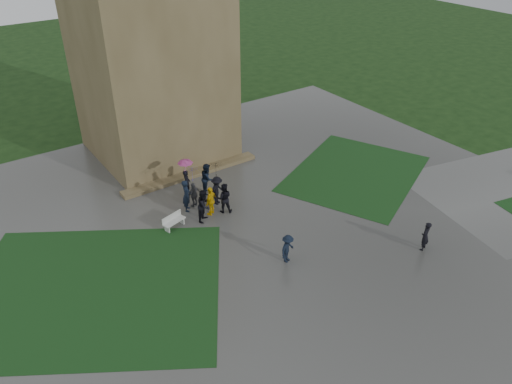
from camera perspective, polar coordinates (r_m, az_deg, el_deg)
ground at (r=23.76m, az=5.08°, el=-8.51°), size 120.00×120.00×0.00m
plaza at (r=24.96m, az=2.16°, el=-6.10°), size 34.00×34.00×0.02m
lawn_inset_left at (r=23.57m, az=-18.05°, el=-10.55°), size 14.10×13.46×0.01m
lawn_inset_right at (r=31.69m, az=11.27°, el=2.10°), size 11.12×10.15×0.01m
tower at (r=31.77m, az=-12.54°, el=19.42°), size 8.00×8.00×18.00m
tower_plinth at (r=31.04m, az=-7.38°, el=2.04°), size 9.00×0.80×0.22m
bench at (r=26.32m, az=-9.41°, el=-3.29°), size 1.35×0.74×0.75m
visitor_cluster at (r=27.44m, az=-5.91°, el=0.48°), size 2.72×3.55×2.56m
pedestrian_mid at (r=23.56m, az=3.63°, el=-6.48°), size 1.07×0.82×1.47m
pedestrian_near at (r=25.58m, az=18.78°, el=-4.80°), size 0.66×0.55×1.54m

